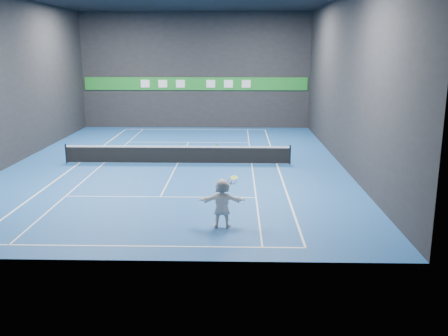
{
  "coord_description": "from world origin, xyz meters",
  "views": [
    {
      "loc": [
        3.26,
        -26.86,
        6.21
      ],
      "look_at": [
        2.76,
        -7.25,
        1.5
      ],
      "focal_mm": 40.0,
      "sensor_mm": 36.0,
      "label": 1
    }
  ],
  "objects_px": {
    "tennis_net": "(177,154)",
    "tennis_racket": "(232,181)",
    "player": "(222,203)",
    "tennis_ball": "(217,145)"
  },
  "relations": [
    {
      "from": "player",
      "to": "tennis_ball",
      "type": "relative_size",
      "value": 24.14
    },
    {
      "from": "player",
      "to": "tennis_racket",
      "type": "height_order",
      "value": "tennis_racket"
    },
    {
      "from": "player",
      "to": "tennis_racket",
      "type": "bearing_deg",
      "value": -173.66
    },
    {
      "from": "tennis_net",
      "to": "tennis_ball",
      "type": "bearing_deg",
      "value": -75.28
    },
    {
      "from": "tennis_racket",
      "to": "player",
      "type": "bearing_deg",
      "value": -172.19
    },
    {
      "from": "tennis_net",
      "to": "tennis_racket",
      "type": "height_order",
      "value": "tennis_racket"
    },
    {
      "from": "tennis_net",
      "to": "tennis_racket",
      "type": "distance_m",
      "value": 10.49
    },
    {
      "from": "player",
      "to": "tennis_net",
      "type": "distance_m",
      "value": 10.38
    },
    {
      "from": "tennis_ball",
      "to": "tennis_net",
      "type": "bearing_deg",
      "value": 104.72
    },
    {
      "from": "tennis_ball",
      "to": "tennis_net",
      "type": "xyz_separation_m",
      "value": [
        -2.6,
        9.88,
        -2.42
      ]
    }
  ]
}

